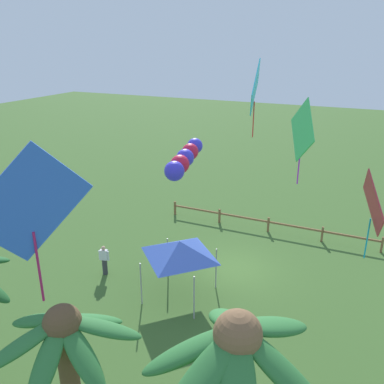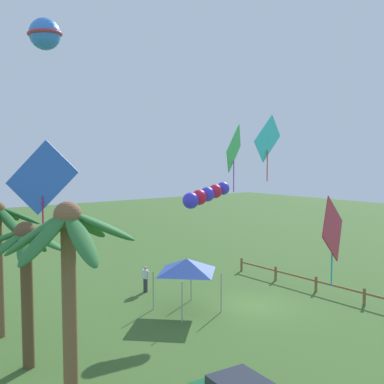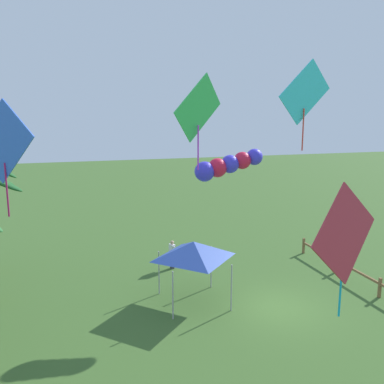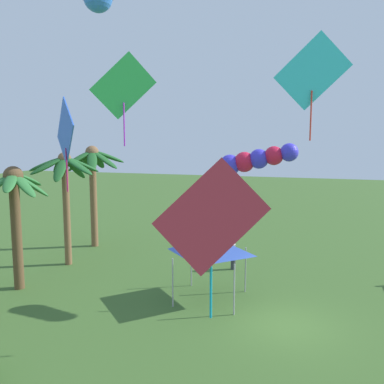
# 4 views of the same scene
# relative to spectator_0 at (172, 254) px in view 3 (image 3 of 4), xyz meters

# --- Properties ---
(ground_plane) EXTENTS (120.00, 120.00, 0.00)m
(ground_plane) POSITION_rel_spectator_0_xyz_m (-5.92, -3.17, -0.81)
(ground_plane) COLOR #3D6028
(rail_fence) EXTENTS (13.15, 0.12, 0.95)m
(rail_fence) POSITION_rel_spectator_0_xyz_m (-6.41, -8.28, -0.21)
(rail_fence) COLOR brown
(rail_fence) RESTS_ON ground
(spectator_0) EXTENTS (0.54, 0.31, 1.59)m
(spectator_0) POSITION_rel_spectator_0_xyz_m (0.00, 0.00, 0.00)
(spectator_0) COLOR #38383D
(spectator_0) RESTS_ON ground
(festival_tent) EXTENTS (2.86, 2.86, 2.85)m
(festival_tent) POSITION_rel_spectator_0_xyz_m (-4.32, 0.12, 1.65)
(festival_tent) COLOR #9E9EA3
(festival_tent) RESTS_ON ground
(kite_diamond_0) EXTENTS (1.07, 1.77, 2.82)m
(kite_diamond_0) POSITION_rel_spectator_0_xyz_m (-9.45, 1.57, 7.74)
(kite_diamond_0) COLOR #39CA5D
(kite_diamond_1) EXTENTS (0.50, 2.55, 3.60)m
(kite_diamond_1) POSITION_rel_spectator_0_xyz_m (-6.31, -3.88, 8.39)
(kite_diamond_1) COLOR #3BD7EE
(kite_diamond_3) EXTENTS (2.26, 2.47, 4.59)m
(kite_diamond_3) POSITION_rel_spectator_0_xyz_m (-3.73, 7.61, 6.47)
(kite_diamond_3) COLOR blue
(kite_diamond_4) EXTENTS (0.92, 2.65, 3.84)m
(kite_diamond_4) POSITION_rel_spectator_0_xyz_m (-11.94, -1.87, 4.36)
(kite_diamond_4) COLOR #B52A38
(kite_tube_5) EXTENTS (0.93, 3.29, 1.40)m
(kite_tube_5) POSITION_rel_spectator_0_xyz_m (-3.75, -1.63, 5.31)
(kite_tube_5) COLOR #3D34E3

